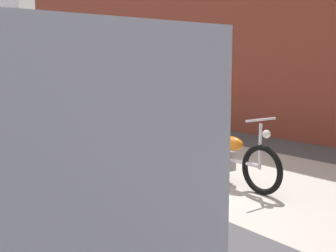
# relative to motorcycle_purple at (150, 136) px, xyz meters

# --- Properties ---
(ground_plane) EXTENTS (80.00, 80.00, 0.00)m
(ground_plane) POSITION_rel_motorcycle_purple_xyz_m (1.26, -1.25, -0.40)
(ground_plane) COLOR #47474C
(sidewalk_slab) EXTENTS (36.00, 3.50, 0.01)m
(sidewalk_slab) POSITION_rel_motorcycle_purple_xyz_m (1.26, 0.50, -0.40)
(sidewalk_slab) COLOR #B2ADA3
(sidewalk_slab) RESTS_ON ground
(brick_building_wall) EXTENTS (36.00, 0.50, 6.26)m
(brick_building_wall) POSITION_rel_motorcycle_purple_xyz_m (1.26, 3.95, 2.73)
(brick_building_wall) COLOR brown
(brick_building_wall) RESTS_ON ground
(motorcycle_purple) EXTENTS (2.01, 0.58, 1.03)m
(motorcycle_purple) POSITION_rel_motorcycle_purple_xyz_m (0.00, 0.00, 0.00)
(motorcycle_purple) COLOR black
(motorcycle_purple) RESTS_ON ground
(motorcycle_orange) EXTENTS (2.01, 0.58, 1.03)m
(motorcycle_orange) POSITION_rel_motorcycle_purple_xyz_m (2.13, -0.19, 0.00)
(motorcycle_orange) COLOR black
(motorcycle_orange) RESTS_ON ground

